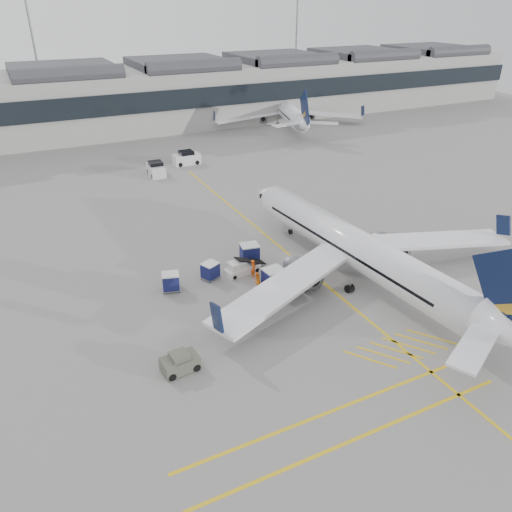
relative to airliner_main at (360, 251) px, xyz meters
name	(u,v)px	position (x,y,z in m)	size (l,w,h in m)	color
ground	(241,333)	(-13.33, -3.09, -2.81)	(220.00, 220.00, 0.00)	gray
terminal	(79,100)	(-13.33, 68.83, 3.33)	(200.00, 20.45, 12.40)	#9E9E99
light_masts	(52,46)	(-14.99, 82.91, 11.68)	(113.00, 0.60, 25.45)	slate
apron_markings	(289,254)	(-3.33, 6.91, -2.80)	(0.25, 60.00, 0.01)	gold
airliner_main	(360,251)	(0.00, 0.00, 0.00)	(32.86, 36.00, 9.57)	white
airliner_far	(287,111)	(25.13, 57.81, -0.16)	(29.78, 33.00, 9.02)	white
belt_loader	(241,268)	(-9.27, 5.52, -2.32)	(4.23, 1.80, 1.69)	silver
baggage_cart_a	(250,253)	(-7.65, 7.11, -1.77)	(2.09, 1.82, 1.95)	gray
baggage_cart_b	(273,278)	(-7.89, 1.74, -1.76)	(2.00, 1.70, 1.96)	gray
baggage_cart_c	(210,270)	(-12.27, 5.87, -1.95)	(1.91, 1.77, 1.61)	gray
baggage_cart_d	(171,281)	(-16.16, 5.48, -1.92)	(1.88, 1.68, 1.67)	gray
ramp_agent_a	(253,269)	(-8.60, 4.33, -1.92)	(0.65, 0.43, 1.79)	#E5490C
ramp_agent_b	(257,281)	(-9.30, 2.22, -1.97)	(0.82, 0.64, 1.68)	orange
pushback_tug	(180,363)	(-18.91, -5.11, -2.17)	(2.69, 1.81, 1.43)	#525346
safety_cone_nose	(277,215)	(0.11, 15.77, -2.54)	(0.38, 0.38, 0.53)	#F24C0A
safety_cone_engine	(369,252)	(4.06, 3.37, -2.58)	(0.33, 0.33, 0.46)	#F24C0A
service_van_mid	(156,169)	(-8.17, 37.45, -1.89)	(2.20, 4.10, 2.06)	silver
service_van_right	(187,158)	(-2.37, 40.67, -1.87)	(4.10, 2.08, 2.10)	silver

